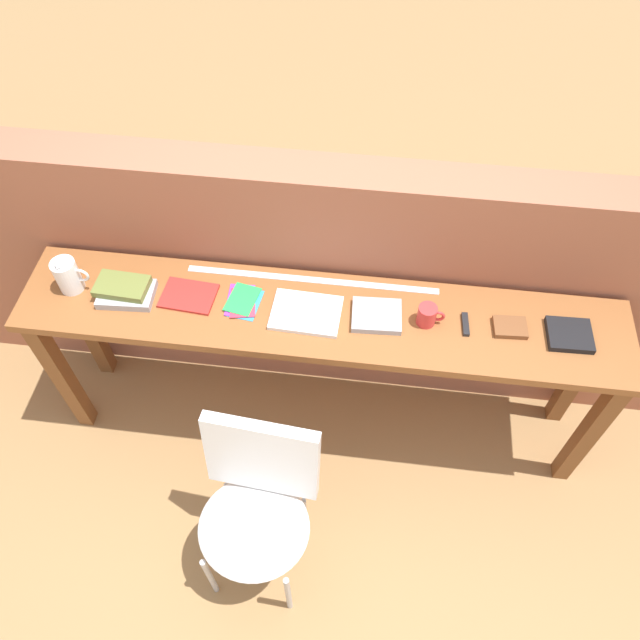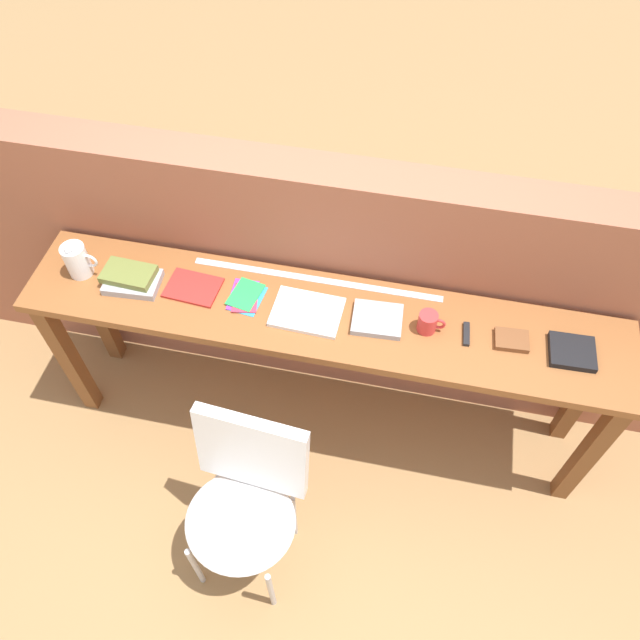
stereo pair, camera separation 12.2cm
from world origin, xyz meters
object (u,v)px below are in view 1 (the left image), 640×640
(book_repair_rightmost, at_px, (570,335))
(multitool_folded, at_px, (465,324))
(book_stack_leftmost, at_px, (125,291))
(mug, at_px, (428,315))
(pamphlet_pile_colourful, at_px, (243,301))
(chair_white_moulded, at_px, (257,503))
(pitcher_white, at_px, (68,275))
(leather_journal_brown, at_px, (510,327))
(magazine_cycling, at_px, (189,296))
(book_open_centre, at_px, (306,313))

(book_repair_rightmost, bearing_deg, multitool_folded, 177.52)
(book_stack_leftmost, relative_size, mug, 2.20)
(book_stack_leftmost, xyz_separation_m, pamphlet_pile_colourful, (0.49, 0.02, -0.02))
(mug, bearing_deg, multitool_folded, 0.54)
(book_repair_rightmost, bearing_deg, chair_white_moulded, -150.73)
(chair_white_moulded, bearing_deg, pitcher_white, 141.73)
(pitcher_white, height_order, pamphlet_pile_colourful, pitcher_white)
(book_stack_leftmost, bearing_deg, mug, 0.65)
(mug, distance_m, leather_journal_brown, 0.33)
(pitcher_white, height_order, leather_journal_brown, pitcher_white)
(pitcher_white, height_order, book_stack_leftmost, pitcher_white)
(chair_white_moulded, xyz_separation_m, book_repair_rightmost, (1.15, 0.69, 0.37))
(magazine_cycling, height_order, book_open_centre, book_open_centre)
(chair_white_moulded, xyz_separation_m, pitcher_white, (-0.88, 0.69, 0.43))
(pamphlet_pile_colourful, bearing_deg, book_repair_rightmost, -0.64)
(book_stack_leftmost, bearing_deg, leather_journal_brown, 0.71)
(magazine_cycling, distance_m, leather_journal_brown, 1.31)
(book_stack_leftmost, height_order, multitool_folded, book_stack_leftmost)
(pitcher_white, xyz_separation_m, leather_journal_brown, (1.80, 0.00, -0.07))
(pamphlet_pile_colourful, relative_size, book_open_centre, 0.68)
(pamphlet_pile_colourful, bearing_deg, pitcher_white, -179.25)
(multitool_folded, bearing_deg, book_stack_leftmost, -179.36)
(book_stack_leftmost, distance_m, book_open_centre, 0.75)
(magazine_cycling, height_order, mug, mug)
(chair_white_moulded, height_order, book_repair_rightmost, book_repair_rightmost)
(book_stack_leftmost, relative_size, leather_journal_brown, 1.86)
(book_open_centre, distance_m, leather_journal_brown, 0.81)
(book_open_centre, relative_size, mug, 2.53)
(magazine_cycling, distance_m, book_open_centre, 0.50)
(magazine_cycling, xyz_separation_m, mug, (0.98, -0.01, 0.04))
(mug, relative_size, multitool_folded, 1.00)
(magazine_cycling, bearing_deg, leather_journal_brown, 4.09)
(chair_white_moulded, distance_m, book_repair_rightmost, 1.39)
(pamphlet_pile_colourful, distance_m, mug, 0.75)
(book_stack_leftmost, bearing_deg, pamphlet_pile_colourful, 2.83)
(pitcher_white, distance_m, mug, 1.47)
(book_stack_leftmost, bearing_deg, book_open_centre, -0.48)
(mug, bearing_deg, book_open_centre, -177.58)
(book_stack_leftmost, distance_m, magazine_cycling, 0.26)
(pamphlet_pile_colourful, xyz_separation_m, multitool_folded, (0.90, -0.01, 0.00))
(mug, xyz_separation_m, leather_journal_brown, (0.33, 0.01, -0.03))
(book_open_centre, xyz_separation_m, leather_journal_brown, (0.81, 0.03, 0.00))
(book_open_centre, distance_m, multitool_folded, 0.64)
(pitcher_white, distance_m, multitool_folded, 1.62)
(multitool_folded, xyz_separation_m, leather_journal_brown, (0.17, 0.00, 0.00))
(magazine_cycling, distance_m, multitool_folded, 1.13)
(mug, bearing_deg, leather_journal_brown, 0.91)
(magazine_cycling, height_order, leather_journal_brown, leather_journal_brown)
(pamphlet_pile_colourful, bearing_deg, chair_white_moulded, -77.15)
(chair_white_moulded, relative_size, pitcher_white, 4.85)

